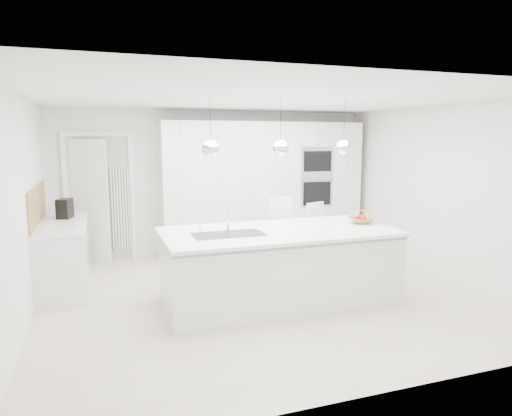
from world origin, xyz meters
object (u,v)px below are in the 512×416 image
object	(u,v)px
espresso_machine	(65,209)
island_base	(280,268)
fruit_bowl	(361,220)
bar_stool_left	(284,240)
bar_stool_right	(319,239)

from	to	relation	value
espresso_machine	island_base	bearing A→B (deg)	-18.86
fruit_bowl	bar_stool_left	bearing A→B (deg)	139.85
island_base	bar_stool_left	size ratio (longest dim) A/B	2.39
fruit_bowl	espresso_machine	world-z (taller)	espresso_machine
island_base	fruit_bowl	xyz separation A→B (m)	(1.22, 0.12, 0.51)
island_base	bar_stool_left	world-z (taller)	bar_stool_left
fruit_bowl	bar_stool_right	bearing A→B (deg)	106.03
bar_stool_left	island_base	bearing A→B (deg)	-121.46
island_base	bar_stool_right	size ratio (longest dim) A/B	2.64
bar_stool_right	espresso_machine	bearing A→B (deg)	144.20
fruit_bowl	bar_stool_right	xyz separation A→B (m)	(-0.23, 0.78, -0.41)
espresso_machine	bar_stool_right	size ratio (longest dim) A/B	0.26
fruit_bowl	bar_stool_right	distance (m)	0.91
island_base	espresso_machine	distance (m)	3.18
fruit_bowl	bar_stool_left	size ratio (longest dim) A/B	0.29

